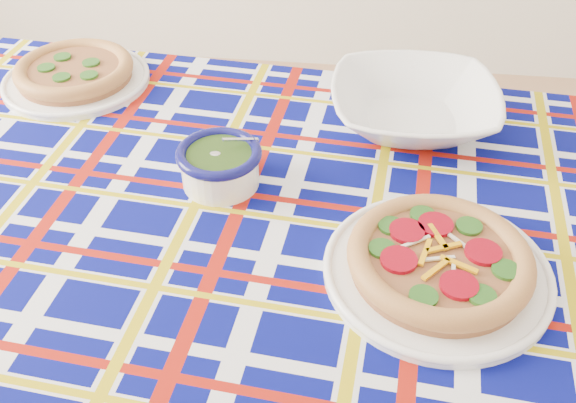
% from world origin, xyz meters
% --- Properties ---
extents(dining_table, '(1.82, 1.23, 0.81)m').
position_xyz_m(dining_table, '(0.41, -0.13, 0.73)').
color(dining_table, brown).
rests_on(dining_table, floor).
extents(tablecloth, '(1.85, 1.27, 0.11)m').
position_xyz_m(tablecloth, '(0.41, -0.13, 0.76)').
color(tablecloth, '#050963').
rests_on(tablecloth, dining_table).
extents(main_focaccia_plate, '(0.36, 0.36, 0.07)m').
position_xyz_m(main_focaccia_plate, '(0.58, -0.18, 0.85)').
color(main_focaccia_plate, brown).
rests_on(main_focaccia_plate, tablecloth).
extents(pesto_bowl, '(0.15, 0.15, 0.09)m').
position_xyz_m(pesto_bowl, '(0.23, 0.00, 0.86)').
color(pesto_bowl, '#1B320D').
rests_on(pesto_bowl, tablecloth).
extents(serving_bowl, '(0.34, 0.34, 0.08)m').
position_xyz_m(serving_bowl, '(0.56, 0.23, 0.85)').
color(serving_bowl, white).
rests_on(serving_bowl, tablecloth).
extents(second_focaccia_plate, '(0.35, 0.35, 0.06)m').
position_xyz_m(second_focaccia_plate, '(-0.15, 0.30, 0.84)').
color(second_focaccia_plate, brown).
rests_on(second_focaccia_plate, tablecloth).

